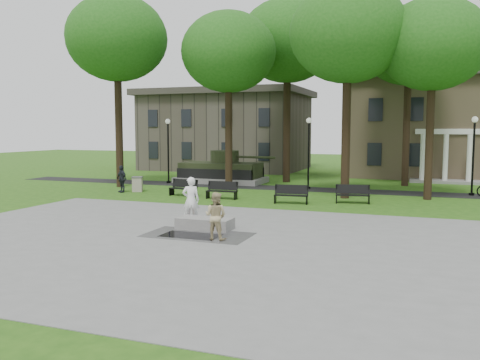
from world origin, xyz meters
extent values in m
plane|color=#234D12|center=(0.00, 0.00, 0.00)|extent=(120.00, 120.00, 0.00)
cube|color=gray|center=(0.00, -5.00, 0.01)|extent=(22.00, 16.00, 0.02)
cube|color=black|center=(0.00, 12.00, 0.01)|extent=(44.00, 2.60, 0.01)
cube|color=#9E8460|center=(10.00, 26.00, 4.00)|extent=(16.00, 11.00, 8.00)
cube|color=#38332D|center=(10.00, 26.00, 8.30)|extent=(17.00, 12.00, 0.60)
cube|color=silver|center=(10.00, 20.50, 3.80)|extent=(6.00, 0.30, 0.40)
cube|color=#4C443D|center=(-11.00, 26.50, 3.60)|extent=(15.00, 10.00, 7.20)
cylinder|color=black|center=(-12.00, 9.00, 4.48)|extent=(0.52, 0.52, 8.96)
ellipsoid|color=#1C5413|center=(-12.00, 9.00, 10.08)|extent=(6.80, 6.80, 5.78)
cylinder|color=black|center=(-4.50, 10.50, 4.00)|extent=(0.48, 0.48, 8.00)
ellipsoid|color=#1C5413|center=(-4.50, 10.50, 9.00)|extent=(6.20, 6.20, 5.27)
cylinder|color=black|center=(3.50, 8.50, 4.16)|extent=(0.50, 0.50, 8.32)
ellipsoid|color=#1C5413|center=(3.50, 8.50, 9.36)|extent=(6.60, 6.60, 5.61)
cylinder|color=black|center=(8.00, 9.50, 3.84)|extent=(0.46, 0.46, 7.68)
ellipsoid|color=#1C5413|center=(8.00, 9.50, 8.64)|extent=(6.00, 6.00, 5.10)
cylinder|color=black|center=(-2.00, 16.00, 4.64)|extent=(0.54, 0.54, 9.28)
ellipsoid|color=#1C5413|center=(-2.00, 16.00, 10.44)|extent=(7.20, 7.20, 6.12)
cylinder|color=black|center=(6.50, 16.50, 4.32)|extent=(0.50, 0.50, 8.64)
ellipsoid|color=#1C5413|center=(6.50, 16.50, 9.72)|extent=(6.40, 6.40, 5.44)
cylinder|color=black|center=(-10.00, 12.30, 2.20)|extent=(0.12, 0.12, 4.40)
sphere|color=silver|center=(-10.00, 12.30, 4.55)|extent=(0.36, 0.36, 0.36)
cylinder|color=black|center=(-10.00, 12.30, 0.08)|extent=(0.32, 0.32, 0.16)
cylinder|color=black|center=(0.50, 12.30, 2.20)|extent=(0.12, 0.12, 4.40)
sphere|color=silver|center=(0.50, 12.30, 4.55)|extent=(0.36, 0.36, 0.36)
cylinder|color=black|center=(0.50, 12.30, 0.08)|extent=(0.32, 0.32, 0.16)
cylinder|color=black|center=(10.50, 12.30, 2.20)|extent=(0.12, 0.12, 4.40)
sphere|color=silver|center=(10.50, 12.30, 4.55)|extent=(0.36, 0.36, 0.36)
cylinder|color=black|center=(10.50, 12.30, 0.08)|extent=(0.32, 0.32, 0.16)
cube|color=gray|center=(-6.50, 14.00, 0.20)|extent=(6.50, 3.40, 0.40)
cube|color=#292F19|center=(-6.50, 14.00, 0.95)|extent=(5.80, 2.80, 1.10)
cube|color=black|center=(-6.50, 12.65, 0.75)|extent=(5.80, 0.35, 0.70)
cube|color=black|center=(-6.50, 15.35, 0.75)|extent=(5.80, 0.35, 0.70)
cylinder|color=#292F19|center=(-6.20, 14.00, 1.95)|extent=(2.10, 2.10, 0.90)
cylinder|color=#292F19|center=(-3.90, 14.00, 1.95)|extent=(3.20, 0.18, 0.18)
cube|color=black|center=(-0.31, -4.09, 0.02)|extent=(2.20, 1.20, 0.00)
cube|color=gray|center=(-0.32, -2.76, 0.24)|extent=(2.20, 1.01, 0.45)
cube|color=brown|center=(-1.22, -2.02, 0.06)|extent=(0.79, 0.24, 0.07)
imported|color=white|center=(-1.40, -1.78, 1.00)|extent=(0.85, 0.74, 1.96)
imported|color=tan|center=(0.84, -4.39, 0.88)|extent=(0.89, 0.73, 1.72)
imported|color=#1F222A|center=(-10.12, 6.33, 0.85)|extent=(1.08, 0.80, 1.71)
cube|color=black|center=(-5.68, 6.03, 0.45)|extent=(1.85, 0.77, 0.05)
cube|color=black|center=(-5.68, 6.25, 0.75)|extent=(1.80, 0.48, 0.50)
cube|color=black|center=(-6.53, 6.03, 0.23)|extent=(0.14, 0.45, 0.45)
cube|color=black|center=(-4.83, 6.03, 0.23)|extent=(0.14, 0.45, 0.45)
cube|color=black|center=(-3.03, 5.65, 0.45)|extent=(1.81, 0.50, 0.05)
cube|color=black|center=(-3.03, 5.87, 0.75)|extent=(1.80, 0.20, 0.50)
cube|color=black|center=(-3.88, 5.65, 0.23)|extent=(0.07, 0.45, 0.45)
cube|color=black|center=(-2.18, 5.65, 0.23)|extent=(0.07, 0.45, 0.45)
cube|color=black|center=(1.15, 5.21, 0.45)|extent=(1.84, 0.65, 0.05)
cube|color=black|center=(1.15, 5.43, 0.75)|extent=(1.81, 0.36, 0.50)
cube|color=black|center=(0.30, 5.21, 0.23)|extent=(0.11, 0.45, 0.45)
cube|color=black|center=(2.00, 5.21, 0.23)|extent=(0.11, 0.45, 0.45)
cube|color=black|center=(4.23, 6.46, 0.45)|extent=(1.85, 0.75, 0.05)
cube|color=black|center=(4.23, 6.68, 0.75)|extent=(1.80, 0.46, 0.50)
cube|color=black|center=(3.38, 6.46, 0.23)|extent=(0.14, 0.45, 0.45)
cube|color=black|center=(5.08, 6.46, 0.23)|extent=(0.14, 0.45, 0.45)
cube|color=gray|center=(-9.41, 7.02, 0.45)|extent=(0.79, 0.79, 0.90)
cube|color=#4C4C4C|center=(-9.41, 7.02, 0.93)|extent=(0.86, 0.86, 0.06)
camera|label=1|loc=(7.86, -20.95, 3.97)|focal=38.00mm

